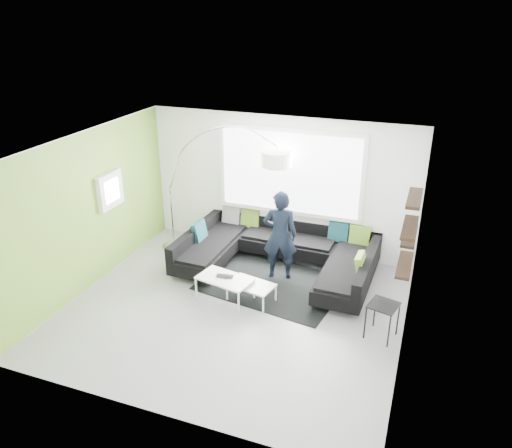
{
  "coord_description": "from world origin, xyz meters",
  "views": [
    {
      "loc": [
        2.81,
        -6.57,
        4.76
      ],
      "look_at": [
        0.07,
        0.9,
        1.22
      ],
      "focal_mm": 35.0,
      "sensor_mm": 36.0,
      "label": 1
    }
  ],
  "objects": [
    {
      "name": "ground",
      "position": [
        0.0,
        0.0,
        0.0
      ],
      "size": [
        5.5,
        5.5,
        0.0
      ],
      "primitive_type": "plane",
      "color": "gray",
      "rests_on": "ground"
    },
    {
      "name": "room_shell",
      "position": [
        0.04,
        0.21,
        1.81
      ],
      "size": [
        5.54,
        5.04,
        2.82
      ],
      "color": "white",
      "rests_on": "ground"
    },
    {
      "name": "sectional_sofa",
      "position": [
        0.28,
        1.51,
        0.34
      ],
      "size": [
        3.65,
        2.32,
        0.78
      ],
      "rotation": [
        0.0,
        0.0,
        -0.03
      ],
      "color": "black",
      "rests_on": "ground"
    },
    {
      "name": "rug",
      "position": [
        0.35,
        1.02,
        0.01
      ],
      "size": [
        2.73,
        2.17,
        0.01
      ],
      "primitive_type": "cube",
      "rotation": [
        0.0,
        0.0,
        -0.16
      ],
      "color": "black",
      "rests_on": "ground"
    },
    {
      "name": "coffee_table",
      "position": [
        -0.05,
        0.32,
        0.2
      ],
      "size": [
        1.33,
        0.94,
        0.4
      ],
      "primitive_type": "cube",
      "rotation": [
        0.0,
        0.0,
        -0.2
      ],
      "color": "silver",
      "rests_on": "ground"
    },
    {
      "name": "arc_lamp",
      "position": [
        -2.09,
        1.71,
        1.34
      ],
      "size": [
        2.53,
        0.92,
        2.67
      ],
      "primitive_type": null,
      "rotation": [
        0.0,
        0.0,
        0.07
      ],
      "color": "silver",
      "rests_on": "ground"
    },
    {
      "name": "side_table",
      "position": [
        2.42,
        0.1,
        0.29
      ],
      "size": [
        0.51,
        0.51,
        0.58
      ],
      "primitive_type": "cube",
      "rotation": [
        0.0,
        0.0,
        -0.25
      ],
      "color": "black",
      "rests_on": "ground"
    },
    {
      "name": "person",
      "position": [
        0.38,
        1.32,
        0.86
      ],
      "size": [
        0.82,
        0.7,
        1.72
      ],
      "primitive_type": "imported",
      "rotation": [
        0.0,
        0.0,
        3.38
      ],
      "color": "black",
      "rests_on": "ground"
    },
    {
      "name": "laptop",
      "position": [
        -0.29,
        0.28,
        0.41
      ],
      "size": [
        0.36,
        0.29,
        0.02
      ],
      "primitive_type": "imported",
      "rotation": [
        0.0,
        0.0,
        0.17
      ],
      "color": "black",
      "rests_on": "coffee_table"
    }
  ]
}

